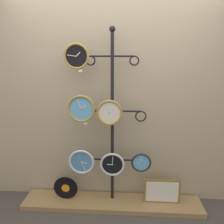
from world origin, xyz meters
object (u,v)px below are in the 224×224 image
Objects in this scene: display_stand at (112,151)px; clock_middle_center at (110,113)px; clock_bottom_left at (82,162)px; clock_middle_left at (81,109)px; clock_bottom_right at (141,162)px; clock_bottom_center at (112,164)px; clock_top_left at (76,56)px; vinyl_record at (66,188)px; picture_frame at (162,191)px.

clock_middle_center is at bearing -101.49° from display_stand.
clock_bottom_left is at bearing -179.87° from clock_middle_center.
clock_bottom_right is (0.68, 0.01, -0.63)m from clock_middle_left.
clock_bottom_right reaches higher than clock_bottom_center.
clock_top_left is 1.20m from clock_bottom_left.
vinyl_record is at bearing 174.65° from clock_bottom_center.
clock_bottom_left is at bearing 169.93° from clock_middle_left.
clock_bottom_center is at bearing -5.35° from vinyl_record.
clock_middle_center is 0.95× the size of clock_bottom_left.
clock_middle_center reaches higher than picture_frame.
display_stand is 6.93× the size of clock_bottom_left.
clock_bottom_left is at bearing -179.37° from clock_bottom_center.
picture_frame is (0.60, 0.05, -0.37)m from clock_bottom_center.
clock_top_left is 1.17× the size of clock_bottom_right.
picture_frame is at bearing 10.82° from clock_bottom_right.
display_stand is at bearing 94.12° from clock_bottom_center.
display_stand is at bearing 5.41° from vinyl_record.
clock_bottom_left is (-0.02, 0.00, -0.64)m from clock_middle_left.
picture_frame is at bearing -0.04° from vinyl_record.
clock_middle_left reaches higher than vinyl_record.
clock_bottom_center is (0.01, -0.11, -0.12)m from display_stand.
clock_middle_center is at bearing 0.13° from clock_bottom_left.
picture_frame is (0.94, 0.06, -1.03)m from clock_middle_left.
clock_middle_left is 1.40m from picture_frame.
clock_top_left is 0.64× the size of picture_frame.
clock_top_left reaches higher than picture_frame.
vinyl_record is at bearing 165.39° from clock_bottom_left.
clock_middle_left is at bearing -176.28° from picture_frame.
display_stand is 0.76m from vinyl_record.
display_stand is at bearing 174.77° from picture_frame.
clock_middle_left is 1.07× the size of clock_bottom_center.
clock_top_left is (-0.37, -0.09, 1.10)m from display_stand.
picture_frame is (0.96, 0.06, -0.39)m from clock_bottom_left.
clock_top_left is 1.28m from clock_bottom_center.
picture_frame is at bearing -5.23° from display_stand.
clock_bottom_center is 1.24× the size of clock_bottom_right.
clock_top_left is at bearing 178.44° from clock_bottom_right.
display_stand reaches higher than clock_middle_center.
clock_middle_center is 0.67× the size of picture_frame.
clock_bottom_center is at bearing -3.36° from clock_top_left.
display_stand is 0.65m from clock_middle_left.
clock_middle_left is (0.04, -0.03, -0.56)m from clock_top_left.
clock_bottom_right is 0.77× the size of vinyl_record.
clock_bottom_right is at bearing 0.57° from clock_bottom_left.
display_stand is at bearing 19.26° from clock_middle_left.
clock_bottom_center is at bearing 0.63° from clock_bottom_left.
clock_middle_center reaches higher than clock_bottom_center.
clock_middle_left is 0.64m from clock_bottom_left.
clock_top_left is at bearing -166.76° from display_stand.
clock_bottom_right is (0.33, 0.00, 0.03)m from clock_bottom_center.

